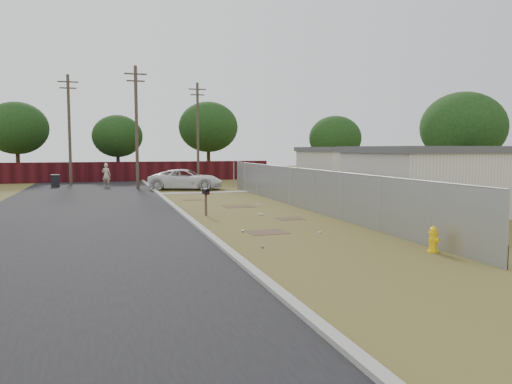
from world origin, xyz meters
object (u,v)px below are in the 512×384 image
object	(u,v)px
mailbox	(206,194)
pickup_truck	(186,179)
trash_bin	(55,181)
fire_hydrant	(433,240)
pedestrian	(106,175)

from	to	relation	value
mailbox	pickup_truck	distance (m)	14.47
pickup_truck	trash_bin	size ratio (longest dim) A/B	5.46
fire_hydrant	pedestrian	bearing A→B (deg)	107.48
mailbox	trash_bin	world-z (taller)	mailbox
fire_hydrant	pedestrian	size ratio (longest dim) A/B	0.42
pedestrian	pickup_truck	bearing A→B (deg)	165.47
mailbox	pickup_truck	bearing A→B (deg)	84.43
pedestrian	trash_bin	xyz separation A→B (m)	(-3.78, 0.96, -0.42)
fire_hydrant	pickup_truck	distance (m)	24.38
mailbox	pedestrian	size ratio (longest dim) A/B	0.67
pickup_truck	pedestrian	distance (m)	6.96
mailbox	pedestrian	distance (m)	19.02
pedestrian	mailbox	bearing A→B (deg)	124.85
mailbox	trash_bin	bearing A→B (deg)	112.20
mailbox	trash_bin	size ratio (longest dim) A/B	1.26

